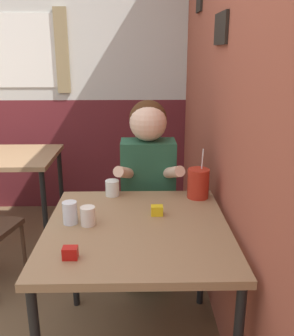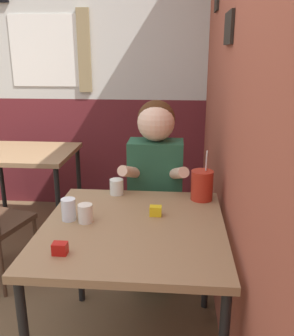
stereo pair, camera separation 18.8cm
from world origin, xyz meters
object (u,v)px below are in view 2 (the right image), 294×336
object	(u,v)px
background_table	(24,161)
person_seated	(155,190)
cocktail_pitcher	(202,185)
main_table	(133,238)

from	to	relation	value
background_table	person_seated	xyz separation A→B (m)	(1.14, -0.66, 0.03)
person_seated	cocktail_pitcher	distance (m)	0.42
background_table	person_seated	bearing A→B (deg)	-30.03
main_table	person_seated	xyz separation A→B (m)	(0.07, 0.64, 0.01)
cocktail_pitcher	background_table	bearing A→B (deg)	146.40
main_table	cocktail_pitcher	bearing A→B (deg)	46.37
main_table	background_table	size ratio (longest dim) A/B	1.12
main_table	cocktail_pitcher	world-z (taller)	cocktail_pitcher
cocktail_pitcher	person_seated	bearing A→B (deg)	134.34
background_table	main_table	bearing A→B (deg)	-50.37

